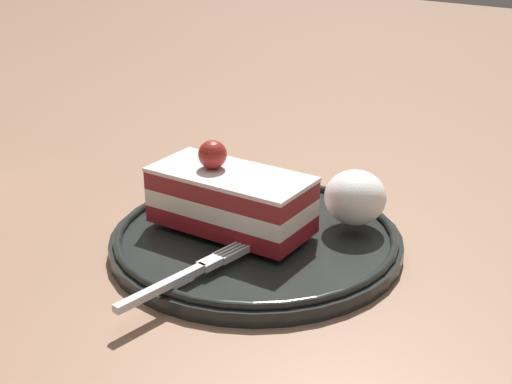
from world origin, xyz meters
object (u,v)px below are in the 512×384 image
(fork, at_px, (192,272))
(dessert_plate, at_px, (256,239))
(cake_slice, at_px, (232,197))
(whipped_cream_dollop, at_px, (355,197))

(fork, bearing_deg, dessert_plate, -176.68)
(fork, bearing_deg, cake_slice, -162.84)
(whipped_cream_dollop, relative_size, fork, 0.39)
(cake_slice, relative_size, whipped_cream_dollop, 2.61)
(dessert_plate, relative_size, fork, 1.83)
(whipped_cream_dollop, bearing_deg, fork, -20.06)
(whipped_cream_dollop, xyz_separation_m, fork, (0.13, -0.05, -0.02))
(dessert_plate, distance_m, fork, 0.08)
(cake_slice, bearing_deg, dessert_plate, 98.26)
(dessert_plate, xyz_separation_m, fork, (0.08, 0.00, 0.01))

